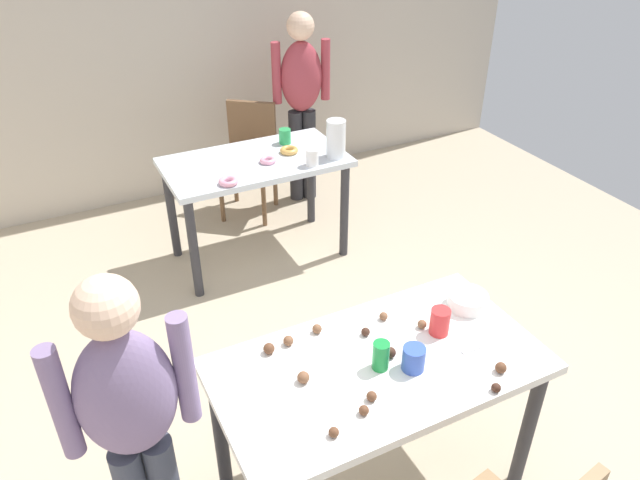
% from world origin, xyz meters
% --- Properties ---
extents(ground_plane, '(6.40, 6.40, 0.00)m').
position_xyz_m(ground_plane, '(0.00, 0.00, 0.00)').
color(ground_plane, tan).
extents(wall_back, '(6.40, 0.10, 2.60)m').
position_xyz_m(wall_back, '(0.00, 3.20, 1.30)').
color(wall_back, '#BCB2A3').
rests_on(wall_back, ground_plane).
extents(dining_table_near, '(1.31, 0.70, 0.75)m').
position_xyz_m(dining_table_near, '(-0.08, -0.08, 0.65)').
color(dining_table_near, white).
rests_on(dining_table_near, ground_plane).
extents(dining_table_far, '(1.20, 0.65, 0.75)m').
position_xyz_m(dining_table_far, '(0.18, 1.92, 0.64)').
color(dining_table_far, silver).
rests_on(dining_table_far, ground_plane).
extents(chair_far_table, '(0.56, 0.56, 0.87)m').
position_xyz_m(chair_far_table, '(0.39, 2.58, 0.50)').
color(chair_far_table, brown).
rests_on(chair_far_table, ground_plane).
extents(person_girl_near, '(0.45, 0.22, 1.44)m').
position_xyz_m(person_girl_near, '(-1.01, -0.05, 0.85)').
color(person_girl_near, '#383D4C').
rests_on(person_girl_near, ground_plane).
extents(person_adult_far, '(0.45, 0.27, 1.51)m').
position_xyz_m(person_adult_far, '(0.84, 2.57, 0.90)').
color(person_adult_far, '#28282D').
rests_on(person_adult_far, ground_plane).
extents(mixing_bowl, '(0.18, 0.18, 0.06)m').
position_xyz_m(mixing_bowl, '(0.45, 0.04, 0.78)').
color(mixing_bowl, white).
rests_on(mixing_bowl, dining_table_near).
extents(soda_can, '(0.07, 0.07, 0.12)m').
position_xyz_m(soda_can, '(-0.09, -0.11, 0.81)').
color(soda_can, '#198438').
rests_on(soda_can, dining_table_near).
extents(fork_near, '(0.17, 0.02, 0.01)m').
position_xyz_m(fork_near, '(0.33, -0.19, 0.75)').
color(fork_near, silver).
rests_on(fork_near, dining_table_near).
extents(cup_near_0, '(0.08, 0.08, 0.12)m').
position_xyz_m(cup_near_0, '(0.24, -0.04, 0.81)').
color(cup_near_0, red).
rests_on(cup_near_0, dining_table_near).
extents(cup_near_1, '(0.09, 0.09, 0.10)m').
position_xyz_m(cup_near_1, '(0.02, -0.17, 0.80)').
color(cup_near_1, '#3351B2').
rests_on(cup_near_1, dining_table_near).
extents(cake_ball_0, '(0.04, 0.04, 0.04)m').
position_xyz_m(cake_ball_0, '(-0.02, -0.08, 0.77)').
color(cake_ball_0, '#3D2319').
rests_on(cake_ball_0, dining_table_near).
extents(cake_ball_1, '(0.04, 0.04, 0.04)m').
position_xyz_m(cake_ball_1, '(-0.35, 0.17, 0.77)').
color(cake_ball_1, brown).
rests_on(cake_ball_1, dining_table_near).
extents(cake_ball_2, '(0.04, 0.04, 0.04)m').
position_xyz_m(cake_ball_2, '(0.08, 0.13, 0.77)').
color(cake_ball_2, brown).
rests_on(cake_ball_2, dining_table_near).
extents(cake_ball_3, '(0.04, 0.04, 0.04)m').
position_xyz_m(cake_ball_3, '(-0.22, 0.19, 0.77)').
color(cake_ball_3, brown).
rests_on(cake_ball_3, dining_table_near).
extents(cake_ball_4, '(0.04, 0.04, 0.04)m').
position_xyz_m(cake_ball_4, '(-0.04, 0.08, 0.77)').
color(cake_ball_4, '#3D2319').
rests_on(cake_ball_4, dining_table_near).
extents(cake_ball_5, '(0.04, 0.04, 0.04)m').
position_xyz_m(cake_ball_5, '(0.23, -0.41, 0.77)').
color(cake_ball_5, '#3D2319').
rests_on(cake_ball_5, dining_table_near).
extents(cake_ball_6, '(0.05, 0.05, 0.05)m').
position_xyz_m(cake_ball_6, '(-0.39, -0.04, 0.77)').
color(cake_ball_6, brown).
rests_on(cake_ball_6, dining_table_near).
extents(cake_ball_7, '(0.04, 0.04, 0.04)m').
position_xyz_m(cake_ball_7, '(0.19, 0.01, 0.77)').
color(cake_ball_7, brown).
rests_on(cake_ball_7, dining_table_near).
extents(cake_ball_8, '(0.04, 0.04, 0.04)m').
position_xyz_m(cake_ball_8, '(-0.40, -0.32, 0.77)').
color(cake_ball_8, brown).
rests_on(cake_ball_8, dining_table_near).
extents(cake_ball_9, '(0.04, 0.04, 0.04)m').
position_xyz_m(cake_ball_9, '(-0.26, -0.28, 0.77)').
color(cake_ball_9, brown).
rests_on(cake_ball_9, dining_table_near).
extents(cake_ball_10, '(0.05, 0.05, 0.05)m').
position_xyz_m(cake_ball_10, '(-0.44, 0.16, 0.77)').
color(cake_ball_10, brown).
rests_on(cake_ball_10, dining_table_near).
extents(cake_ball_11, '(0.04, 0.04, 0.04)m').
position_xyz_m(cake_ball_11, '(0.31, -0.34, 0.77)').
color(cake_ball_11, brown).
rests_on(cake_ball_11, dining_table_near).
extents(cake_ball_12, '(0.04, 0.04, 0.04)m').
position_xyz_m(cake_ball_12, '(-0.21, -0.24, 0.77)').
color(cake_ball_12, brown).
rests_on(cake_ball_12, dining_table_near).
extents(pitcher_far, '(0.13, 0.13, 0.25)m').
position_xyz_m(pitcher_far, '(0.68, 1.72, 0.88)').
color(pitcher_far, white).
rests_on(pitcher_far, dining_table_far).
extents(cup_far_0, '(0.08, 0.08, 0.11)m').
position_xyz_m(cup_far_0, '(0.48, 1.66, 0.81)').
color(cup_far_0, white).
rests_on(cup_far_0, dining_table_far).
extents(cup_far_1, '(0.08, 0.08, 0.10)m').
position_xyz_m(cup_far_1, '(0.47, 2.07, 0.80)').
color(cup_far_1, green).
rests_on(cup_far_1, dining_table_far).
extents(donut_far_0, '(0.12, 0.12, 0.04)m').
position_xyz_m(donut_far_0, '(0.43, 1.91, 0.77)').
color(donut_far_0, gold).
rests_on(donut_far_0, dining_table_far).
extents(donut_far_1, '(0.11, 0.11, 0.03)m').
position_xyz_m(donut_far_1, '(0.24, 1.83, 0.77)').
color(donut_far_1, pink).
rests_on(donut_far_1, dining_table_far).
extents(donut_far_2, '(0.12, 0.12, 0.04)m').
position_xyz_m(donut_far_2, '(-0.09, 1.65, 0.77)').
color(donut_far_2, pink).
rests_on(donut_far_2, dining_table_far).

